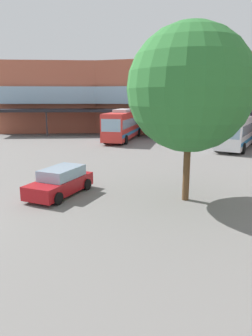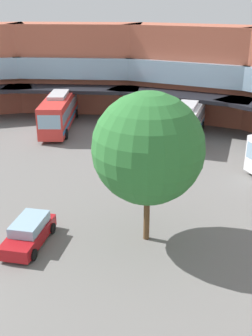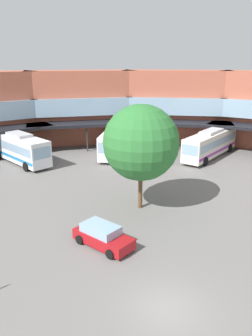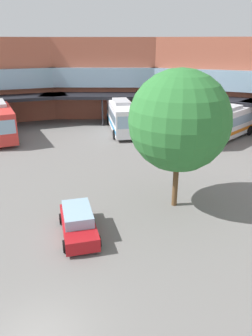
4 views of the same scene
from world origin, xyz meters
name	(u,v)px [view 1 (image 1 of 4)]	position (x,y,z in m)	size (l,w,h in m)	color
bus_1	(237,131)	(-8.79, 29.03, 1.92)	(7.50, 10.22, 3.79)	white
bus_3	(123,124)	(-21.14, 21.74, 2.01)	(10.69, 10.16, 3.97)	red
parked_car	(61,182)	(-2.20, 7.02, 0.74)	(4.07, 4.61, 1.53)	#A51419
plaza_tree	(190,89)	(2.06, 12.57, 5.83)	(6.37, 6.37, 9.02)	brown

